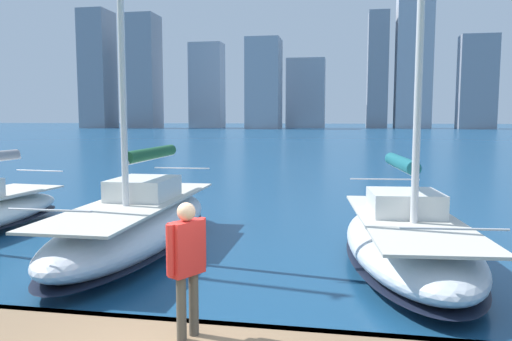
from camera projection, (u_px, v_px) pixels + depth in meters
name	position (u px, v px, depth m)	size (l,w,h in m)	color
city_skyline	(348.00, 70.00, 160.87)	(167.81, 25.23, 50.81)	#9CA1AB
sailboat_teal	(407.00, 239.00, 11.45)	(3.34, 7.46, 9.96)	silver
sailboat_forest	(137.00, 222.00, 13.05)	(2.65, 8.58, 11.01)	white
person_red_shirt	(187.00, 257.00, 6.42)	(0.41, 0.58, 1.79)	#4C473D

